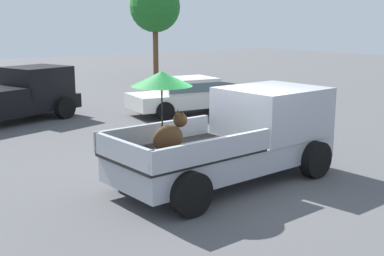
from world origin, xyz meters
The scene contains 5 objects.
ground_plane centered at (0.00, 0.00, 0.00)m, with size 80.00×80.00×0.00m, color #4C4C4F.
pickup_truck_main centered at (0.42, 0.03, 0.97)m, with size 5.15×2.49×2.42m.
pickup_truck_red centered at (-1.59, 9.30, 0.87)m, with size 5.12×3.23×1.80m.
parked_sedan_near centered at (4.03, 7.07, 0.74)m, with size 4.50×2.41×1.33m.
tree_by_lot centered at (9.43, 17.85, 4.18)m, with size 2.97×2.97×5.69m.
Camera 1 is at (-6.50, -7.72, 3.31)m, focal length 46.57 mm.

